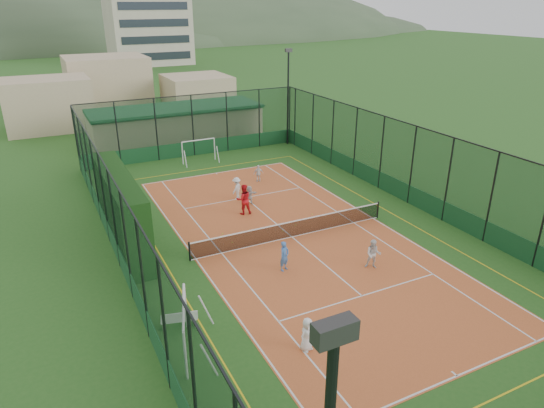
# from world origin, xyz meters

# --- Properties ---
(ground) EXTENTS (300.00, 300.00, 0.00)m
(ground) POSITION_xyz_m (0.00, 0.00, 0.00)
(ground) COLOR #26571E
(ground) RESTS_ON ground
(court_slab) EXTENTS (11.17, 23.97, 0.01)m
(court_slab) POSITION_xyz_m (0.00, 0.00, 0.01)
(court_slab) COLOR #B35227
(court_slab) RESTS_ON ground
(tennis_net) EXTENTS (11.67, 0.12, 1.06)m
(tennis_net) POSITION_xyz_m (0.00, 0.00, 0.53)
(tennis_net) COLOR black
(tennis_net) RESTS_ON ground
(perimeter_fence) EXTENTS (18.12, 34.12, 5.00)m
(perimeter_fence) POSITION_xyz_m (0.00, 0.00, 2.50)
(perimeter_fence) COLOR #11341D
(perimeter_fence) RESTS_ON ground
(floodlight_ne) EXTENTS (0.60, 0.26, 8.25)m
(floodlight_ne) POSITION_xyz_m (8.60, 16.60, 4.12)
(floodlight_ne) COLOR black
(floodlight_ne) RESTS_ON ground
(clubhouse) EXTENTS (15.20, 7.20, 3.15)m
(clubhouse) POSITION_xyz_m (0.00, 22.00, 1.57)
(clubhouse) COLOR tan
(clubhouse) RESTS_ON ground
(distant_hills) EXTENTS (200.00, 60.00, 24.00)m
(distant_hills) POSITION_xyz_m (0.00, 150.00, 0.00)
(distant_hills) COLOR #384C33
(distant_hills) RESTS_ON ground
(hedge_left) EXTENTS (1.32, 8.83, 3.86)m
(hedge_left) POSITION_xyz_m (-8.30, 3.42, 1.93)
(hedge_left) COLOR black
(hedge_left) RESTS_ON ground
(white_bench) EXTENTS (1.47, 0.72, 0.80)m
(white_bench) POSITION_xyz_m (-7.80, -4.97, 0.40)
(white_bench) COLOR white
(white_bench) RESTS_ON ground
(futsal_goal_near) EXTENTS (3.16, 1.74, 1.96)m
(futsal_goal_near) POSITION_xyz_m (-7.95, -6.44, 0.98)
(futsal_goal_near) COLOR white
(futsal_goal_near) RESTS_ON ground
(futsal_goal_far) EXTENTS (2.78, 0.83, 1.79)m
(futsal_goal_far) POSITION_xyz_m (-0.23, 15.09, 0.89)
(futsal_goal_far) COLOR white
(futsal_goal_far) RESTS_ON ground
(child_near_left) EXTENTS (0.76, 0.62, 1.36)m
(child_near_left) POSITION_xyz_m (-3.95, -8.36, 0.69)
(child_near_left) COLOR white
(child_near_left) RESTS_ON court_slab
(child_near_mid) EXTENTS (0.65, 0.55, 1.50)m
(child_near_mid) POSITION_xyz_m (-2.01, -2.90, 0.76)
(child_near_mid) COLOR #4476C2
(child_near_mid) RESTS_ON court_slab
(child_near_right) EXTENTS (0.92, 0.89, 1.49)m
(child_near_right) POSITION_xyz_m (1.90, -4.62, 0.75)
(child_near_right) COLOR silver
(child_near_right) RESTS_ON court_slab
(child_far_left) EXTENTS (1.06, 1.02, 1.45)m
(child_far_left) POSITION_xyz_m (-0.54, 6.51, 0.74)
(child_far_left) COLOR white
(child_far_left) RESTS_ON court_slab
(child_far_right) EXTENTS (0.75, 0.39, 1.23)m
(child_far_right) POSITION_xyz_m (2.10, 8.82, 0.62)
(child_far_right) COLOR white
(child_far_right) RESTS_ON court_slab
(child_far_back) EXTENTS (1.13, 0.38, 1.22)m
(child_far_back) POSITION_xyz_m (-0.17, 5.32, 0.62)
(child_far_back) COLOR silver
(child_far_back) RESTS_ON court_slab
(coach) EXTENTS (1.01, 0.84, 1.88)m
(coach) POSITION_xyz_m (-1.10, 4.07, 0.95)
(coach) COLOR red
(coach) RESTS_ON court_slab
(tennis_balls) EXTENTS (6.08, 1.33, 0.07)m
(tennis_balls) POSITION_xyz_m (-1.21, 1.50, 0.04)
(tennis_balls) COLOR #CCE033
(tennis_balls) RESTS_ON court_slab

